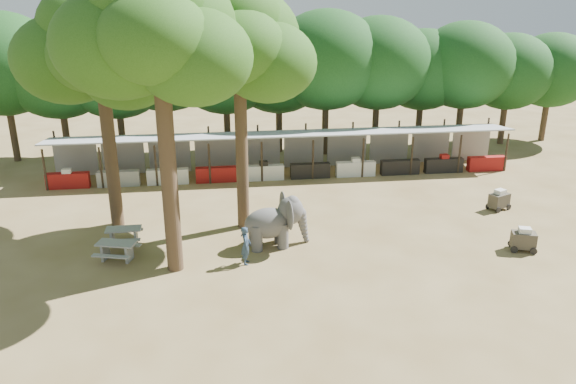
{
  "coord_description": "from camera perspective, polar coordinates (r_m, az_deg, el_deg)",
  "views": [
    {
      "loc": [
        -4.2,
        -18.81,
        10.58
      ],
      "look_at": [
        -1.0,
        5.0,
        2.0
      ],
      "focal_mm": 35.0,
      "sensor_mm": 36.0,
      "label": 1
    }
  ],
  "objects": [
    {
      "name": "cart_back",
      "position": [
        30.74,
        20.66,
        -0.73
      ],
      "size": [
        1.31,
        1.12,
        1.09
      ],
      "rotation": [
        0.0,
        0.0,
        0.42
      ],
      "color": "#342E25",
      "rests_on": "ground"
    },
    {
      "name": "ground",
      "position": [
        21.98,
        4.38,
        -9.18
      ],
      "size": [
        100.0,
        100.0,
        0.0
      ],
      "primitive_type": "plane",
      "color": "brown",
      "rests_on": "ground"
    },
    {
      "name": "yard_tree_back",
      "position": [
        25.1,
        -5.38,
        14.92
      ],
      "size": [
        7.1,
        6.9,
        11.36
      ],
      "color": "#332316",
      "rests_on": "ground"
    },
    {
      "name": "cart_front",
      "position": [
        26.29,
        22.81,
        -4.46
      ],
      "size": [
        1.26,
        1.02,
        1.07
      ],
      "rotation": [
        0.0,
        0.0,
        -0.31
      ],
      "color": "#342E25",
      "rests_on": "ground"
    },
    {
      "name": "picnic_table_near",
      "position": [
        24.49,
        -17.0,
        -5.52
      ],
      "size": [
        1.92,
        1.81,
        0.8
      ],
      "rotation": [
        0.0,
        0.0,
        -0.28
      ],
      "color": "gray",
      "rests_on": "ground"
    },
    {
      "name": "picnic_table_far",
      "position": [
        25.9,
        -16.33,
        -4.09
      ],
      "size": [
        1.53,
        1.38,
        0.76
      ],
      "rotation": [
        0.0,
        0.0,
        0.0
      ],
      "color": "gray",
      "rests_on": "ground"
    },
    {
      "name": "handler",
      "position": [
        23.08,
        -4.3,
        -5.43
      ],
      "size": [
        0.47,
        0.63,
        1.63
      ],
      "primitive_type": "imported",
      "rotation": [
        0.0,
        0.0,
        1.43
      ],
      "color": "#26384C",
      "rests_on": "ground"
    },
    {
      "name": "vendor_stalls",
      "position": [
        34.23,
        -0.31,
        3.72
      ],
      "size": [
        28.0,
        2.99,
        2.8
      ],
      "color": "#A3A6AB",
      "rests_on": "ground"
    },
    {
      "name": "yard_tree_center",
      "position": [
        21.13,
        -13.38,
        15.43
      ],
      "size": [
        7.1,
        6.9,
        12.04
      ],
      "color": "#332316",
      "rests_on": "ground"
    },
    {
      "name": "yard_tree_left",
      "position": [
        26.57,
        -18.87,
        13.51
      ],
      "size": [
        7.1,
        6.9,
        11.02
      ],
      "color": "#332316",
      "rests_on": "ground"
    },
    {
      "name": "elephant",
      "position": [
        24.5,
        -1.22,
        -3.03
      ],
      "size": [
        3.01,
        2.27,
        2.27
      ],
      "rotation": [
        0.0,
        0.0,
        0.12
      ],
      "color": "#464343",
      "rests_on": "ground"
    },
    {
      "name": "backdrop_trees",
      "position": [
        38.37,
        -1.33,
        12.06
      ],
      "size": [
        46.46,
        5.95,
        8.33
      ],
      "color": "#332316",
      "rests_on": "ground"
    }
  ]
}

